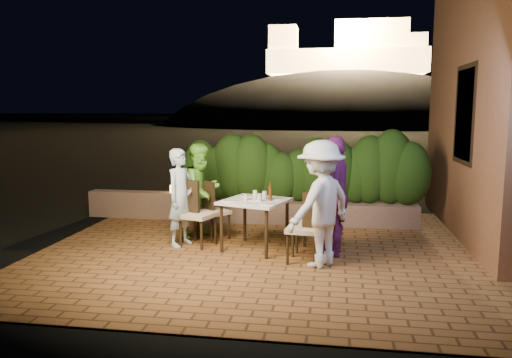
% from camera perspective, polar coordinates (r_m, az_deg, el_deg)
% --- Properties ---
extents(ground, '(400.00, 400.00, 0.00)m').
position_cam_1_polar(ground, '(7.11, 2.14, -9.23)').
color(ground, black).
rests_on(ground, ground).
extents(terrace_floor, '(7.00, 6.00, 0.15)m').
position_cam_1_polar(terrace_floor, '(7.61, 2.60, -8.52)').
color(terrace_floor, brown).
rests_on(terrace_floor, ground).
extents(building_wall, '(1.60, 5.00, 5.00)m').
position_cam_1_polar(building_wall, '(9.19, 27.13, 9.72)').
color(building_wall, '#965E3B').
rests_on(building_wall, ground).
extents(window_pane, '(0.08, 1.00, 1.40)m').
position_cam_1_polar(window_pane, '(8.49, 22.91, 6.79)').
color(window_pane, black).
rests_on(window_pane, building_wall).
extents(window_frame, '(0.06, 1.15, 1.55)m').
position_cam_1_polar(window_frame, '(8.49, 22.85, 6.80)').
color(window_frame, black).
rests_on(window_frame, building_wall).
extents(planter, '(4.20, 0.55, 0.40)m').
position_cam_1_polar(planter, '(9.26, 5.09, -3.78)').
color(planter, '#755D4B').
rests_on(planter, ground).
extents(hedge, '(4.00, 0.70, 1.10)m').
position_cam_1_polar(hedge, '(9.14, 5.15, 0.83)').
color(hedge, '#1D3C10').
rests_on(hedge, planter).
extents(parapet, '(2.20, 0.30, 0.50)m').
position_cam_1_polar(parapet, '(9.91, -12.51, -2.86)').
color(parapet, '#755D4B').
rests_on(parapet, ground).
extents(hill, '(52.00, 40.00, 22.00)m').
position_cam_1_polar(hill, '(67.03, 9.98, 2.71)').
color(hill, black).
rests_on(hill, ground).
extents(fortress, '(26.00, 8.00, 8.00)m').
position_cam_1_polar(fortress, '(67.28, 10.29, 15.10)').
color(fortress, '#FFCC7A').
rests_on(fortress, hill).
extents(dining_table, '(1.11, 1.11, 0.75)m').
position_cam_1_polar(dining_table, '(7.47, -0.12, -5.24)').
color(dining_table, white).
rests_on(dining_table, ground).
extents(plate_nw, '(0.23, 0.23, 0.01)m').
position_cam_1_polar(plate_nw, '(7.33, -3.08, -2.47)').
color(plate_nw, white).
rests_on(plate_nw, dining_table).
extents(plate_sw, '(0.23, 0.23, 0.01)m').
position_cam_1_polar(plate_sw, '(7.72, -1.17, -1.92)').
color(plate_sw, white).
rests_on(plate_sw, dining_table).
extents(plate_ne, '(0.23, 0.23, 0.01)m').
position_cam_1_polar(plate_ne, '(7.06, 1.35, -2.86)').
color(plate_ne, white).
rests_on(plate_ne, dining_table).
extents(plate_se, '(0.22, 0.22, 0.01)m').
position_cam_1_polar(plate_se, '(7.49, 2.29, -2.24)').
color(plate_se, white).
rests_on(plate_se, dining_table).
extents(plate_centre, '(0.24, 0.24, 0.01)m').
position_cam_1_polar(plate_centre, '(7.39, -0.19, -2.37)').
color(plate_centre, white).
rests_on(plate_centre, dining_table).
extents(plate_front, '(0.22, 0.22, 0.01)m').
position_cam_1_polar(plate_front, '(7.08, -0.70, -2.83)').
color(plate_front, white).
rests_on(plate_front, dining_table).
extents(glass_nw, '(0.06, 0.06, 0.10)m').
position_cam_1_polar(glass_nw, '(7.31, -1.21, -2.13)').
color(glass_nw, silver).
rests_on(glass_nw, dining_table).
extents(glass_sw, '(0.07, 0.07, 0.12)m').
position_cam_1_polar(glass_sw, '(7.56, -0.11, -1.73)').
color(glass_sw, silver).
rests_on(glass_sw, dining_table).
extents(glass_ne, '(0.07, 0.07, 0.11)m').
position_cam_1_polar(glass_ne, '(7.27, 0.39, -2.15)').
color(glass_ne, silver).
rests_on(glass_ne, dining_table).
extents(glass_se, '(0.07, 0.07, 0.12)m').
position_cam_1_polar(glass_se, '(7.45, 1.00, -1.86)').
color(glass_se, silver).
rests_on(glass_se, dining_table).
extents(beer_bottle, '(0.05, 0.05, 0.28)m').
position_cam_1_polar(beer_bottle, '(7.34, 1.65, -1.39)').
color(beer_bottle, '#53290D').
rests_on(beer_bottle, dining_table).
extents(bowl, '(0.22, 0.22, 0.04)m').
position_cam_1_polar(bowl, '(7.67, 0.21, -1.88)').
color(bowl, white).
rests_on(bowl, dining_table).
extents(chair_left_front, '(0.59, 0.59, 1.01)m').
position_cam_1_polar(chair_left_front, '(7.69, -6.67, -3.93)').
color(chair_left_front, black).
rests_on(chair_left_front, ground).
extents(chair_left_back, '(0.60, 0.60, 0.93)m').
position_cam_1_polar(chair_left_back, '(8.07, -4.89, -3.63)').
color(chair_left_back, black).
rests_on(chair_left_back, ground).
extents(chair_right_front, '(0.50, 0.50, 0.97)m').
position_cam_1_polar(chair_right_front, '(6.86, 5.47, -5.53)').
color(chair_right_front, black).
rests_on(chair_right_front, ground).
extents(chair_right_back, '(0.57, 0.57, 1.02)m').
position_cam_1_polar(chair_right_back, '(7.37, 6.61, -4.40)').
color(chair_right_back, black).
rests_on(chair_right_back, ground).
extents(diner_blue, '(0.53, 0.64, 1.50)m').
position_cam_1_polar(diner_blue, '(7.70, -8.60, -2.10)').
color(diner_blue, '#A9C8D9').
rests_on(diner_blue, ground).
extents(diner_green, '(0.89, 0.94, 1.53)m').
position_cam_1_polar(diner_green, '(8.19, -6.25, -1.31)').
color(diner_green, '#7FDF45').
rests_on(diner_green, ground).
extents(diner_white, '(1.17, 1.24, 1.69)m').
position_cam_1_polar(diner_white, '(6.67, 7.38, -2.82)').
color(diner_white, white).
rests_on(diner_white, ground).
extents(diner_purple, '(0.52, 1.04, 1.72)m').
position_cam_1_polar(diner_purple, '(7.22, 9.02, -1.90)').
color(diner_purple, '#76276B').
rests_on(diner_purple, ground).
extents(parapet_lamp, '(0.10, 0.10, 0.14)m').
position_cam_1_polar(parapet_lamp, '(9.67, -9.52, -1.13)').
color(parapet_lamp, orange).
rests_on(parapet_lamp, parapet).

